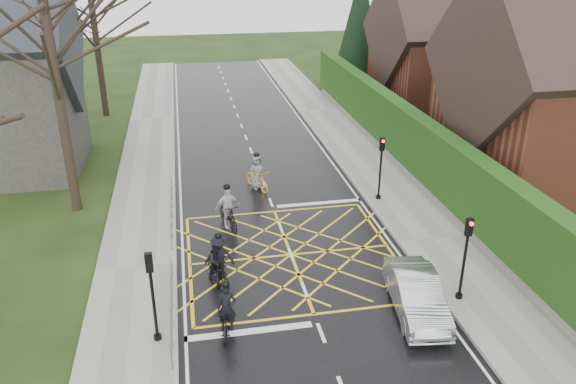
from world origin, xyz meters
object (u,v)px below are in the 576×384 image
object	(u,v)px
cyclist_back	(217,264)
cyclist_front	(228,212)
cyclist_rear	(227,315)
cyclist_lead	(257,176)
cyclist_mid	(220,262)
car	(416,294)

from	to	relation	value
cyclist_back	cyclist_front	bearing A→B (deg)	56.50
cyclist_rear	cyclist_lead	size ratio (longest dim) A/B	0.95
cyclist_mid	cyclist_front	size ratio (longest dim) A/B	0.93
cyclist_rear	cyclist_mid	xyz separation A→B (m)	(0.01, 3.20, 0.08)
cyclist_rear	cyclist_lead	world-z (taller)	cyclist_lead
cyclist_back	cyclist_front	world-z (taller)	cyclist_front
cyclist_front	cyclist_lead	bearing A→B (deg)	50.47
cyclist_rear	cyclist_back	size ratio (longest dim) A/B	1.19
cyclist_back	cyclist_lead	bearing A→B (deg)	49.34
cyclist_lead	car	size ratio (longest dim) A/B	0.51
cyclist_mid	cyclist_front	world-z (taller)	cyclist_front
cyclist_lead	car	world-z (taller)	cyclist_lead
cyclist_mid	car	bearing A→B (deg)	-18.72
cyclist_rear	cyclist_front	xyz separation A→B (m)	(0.69, 7.13, 0.16)
cyclist_front	cyclist_lead	xyz separation A→B (m)	(1.82, 3.98, -0.09)
cyclist_front	cyclist_lead	world-z (taller)	cyclist_front
cyclist_front	cyclist_mid	bearing A→B (deg)	-114.68
cyclist_back	cyclist_mid	xyz separation A→B (m)	(0.08, 0.04, 0.06)
cyclist_front	cyclist_back	bearing A→B (deg)	-115.75
cyclist_mid	car	distance (m)	7.12
cyclist_mid	car	xyz separation A→B (m)	(6.29, -3.34, -0.00)
cyclist_back	car	bearing A→B (deg)	-49.99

